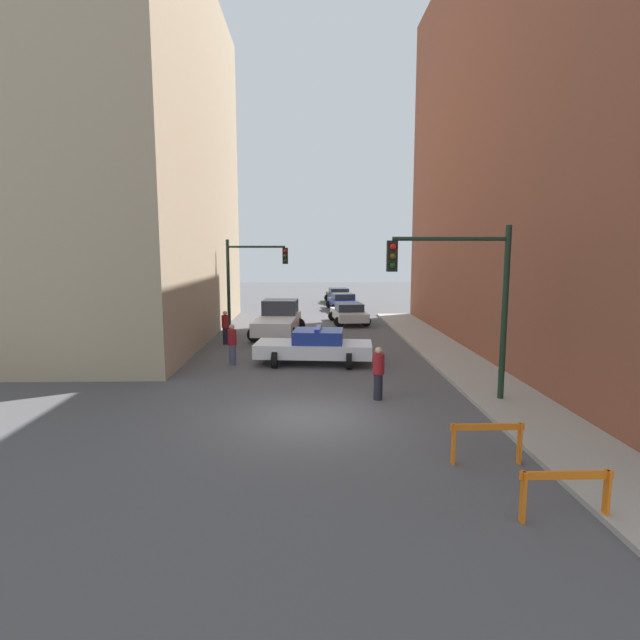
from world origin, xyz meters
The scene contains 16 objects.
ground_plane centered at (0.00, 0.00, 0.00)m, with size 120.00×120.00×0.00m, color #4C4C4F.
sidewalk_right centered at (6.20, 0.00, 0.06)m, with size 2.40×44.00×0.12m.
building_corner_left centered at (-12.00, 14.00, 9.37)m, with size 14.00×20.00×18.74m.
building_right centered at (13.40, 8.00, 9.65)m, with size 12.00×28.00×19.31m.
traffic_light_near centered at (4.73, 1.29, 3.53)m, with size 3.64×0.35×5.20m.
traffic_light_far centered at (-3.30, 14.78, 3.40)m, with size 3.44×0.35×5.20m.
police_car centered at (0.32, 6.65, 0.72)m, with size 4.86×2.66×1.52m.
white_truck centered at (-1.54, 13.36, 0.91)m, with size 2.92×5.54×1.90m.
parked_car_near centered at (2.65, 17.96, 0.67)m, with size 2.52×4.44×1.31m.
parked_car_mid centered at (2.79, 25.31, 0.67)m, with size 2.56×4.46×1.31m.
parked_car_far centered at (2.81, 30.85, 0.67)m, with size 2.48×4.42×1.31m.
pedestrian_crossing centered at (-3.01, 6.54, 0.86)m, with size 0.46×0.46×1.66m.
pedestrian_corner centered at (-4.02, 11.08, 0.86)m, with size 0.49×0.49×1.66m.
pedestrian_sidewalk centered at (2.20, 1.64, 0.86)m, with size 0.51×0.51×1.66m.
barrier_front centered at (4.37, -5.45, 0.62)m, with size 1.60×0.17×0.90m.
barrier_mid centered at (3.87, -3.11, 0.62)m, with size 1.60×0.16×0.90m.
Camera 1 is at (0.02, -13.28, 4.57)m, focal length 28.00 mm.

